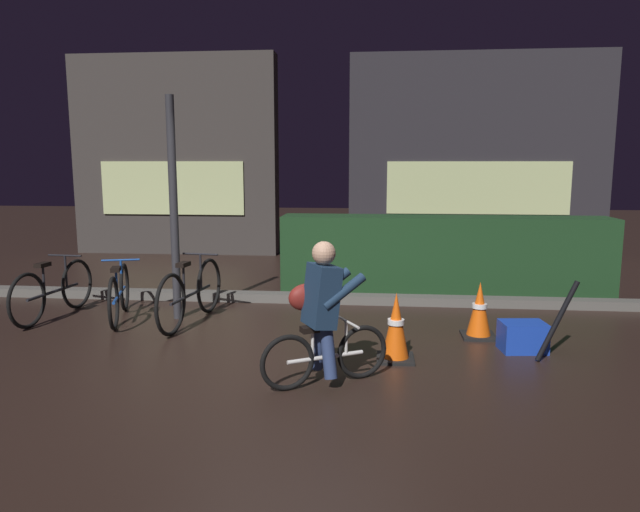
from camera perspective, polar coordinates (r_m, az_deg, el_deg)
name	(u,v)px	position (r m, az deg, el deg)	size (l,w,h in m)	color
ground_plane	(294,353)	(5.92, -2.53, -9.51)	(40.00, 40.00, 0.00)	black
sidewalk_curb	(317,298)	(8.01, -0.31, -4.16)	(12.00, 0.24, 0.12)	#56544F
hedge_row	(443,254)	(8.81, 12.03, 0.18)	(4.80, 0.70, 1.12)	#19381C
storefront_left	(175,156)	(12.78, -14.01, 9.47)	(4.33, 0.54, 4.13)	#383330
storefront_right	(477,155)	(12.93, 15.15, 9.55)	(5.40, 0.54, 4.19)	#262328
street_post	(174,210)	(7.20, -14.17, 4.44)	(0.10, 0.10, 2.69)	#2D2D33
parked_bike_leftmost	(54,291)	(7.89, -24.70, -3.10)	(0.46, 1.62, 0.75)	black
parked_bike_left_mid	(119,293)	(7.50, -19.12, -3.49)	(0.54, 1.48, 0.71)	black
parked_bike_center_left	(191,293)	(7.08, -12.54, -3.59)	(0.46, 1.74, 0.80)	black
traffic_cone_near	(396,328)	(5.68, 7.46, -6.98)	(0.36, 0.36, 0.67)	black
traffic_cone_far	(479,311)	(6.60, 15.38, -5.20)	(0.36, 0.36, 0.62)	black
blue_crate	(523,337)	(6.29, 19.28, -7.48)	(0.44, 0.32, 0.30)	#193DB7
cyclist	(322,313)	(4.95, 0.18, -5.61)	(1.06, 0.62, 1.25)	black
closed_umbrella	(557,321)	(6.06, 22.28, -5.92)	(0.05, 0.05, 0.85)	black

